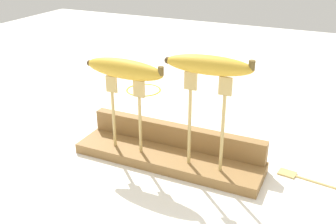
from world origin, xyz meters
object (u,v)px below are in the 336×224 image
Objects in this scene: fork_stand_left at (126,107)px; fork_fallen_near at (307,179)px; wire_coil at (144,89)px; banana_raised_left at (124,69)px; banana_raised_right at (209,65)px; fork_stand_right at (206,114)px.

fork_stand_left is 0.41m from fork_fallen_near.
fork_stand_left reaches higher than wire_coil.
banana_raised_left reaches higher than fork_stand_left.
banana_raised_left is 0.44m from fork_fallen_near.
banana_raised_right is 0.58m from wire_coil.
fork_stand_right is (0.18, 0.00, 0.02)m from fork_stand_left.
banana_raised_left is 1.12× the size of fork_fallen_near.
fork_fallen_near reaches higher than wire_coil.
fork_stand_right is 0.54m from wire_coil.
fork_stand_left is 0.88× the size of banana_raised_left.
banana_raised_left is at bearing 180.00° from fork_stand_right.
fork_stand_right is 0.26m from fork_fallen_near.
banana_raised_left is at bearing -168.99° from fork_fallen_near.
fork_stand_left reaches higher than fork_fallen_near.
fork_fallen_near is (0.20, 0.07, -0.14)m from fork_stand_right.
banana_raised_left reaches higher than fork_fallen_near.
fork_stand_left is 0.09m from banana_raised_left.
banana_raised_right reaches higher than fork_stand_right.
fork_stand_right reaches higher than wire_coil.
fork_stand_left is 0.18m from fork_stand_right.
banana_raised_right reaches higher than banana_raised_left.
wire_coil is (-0.17, 0.39, -0.21)m from banana_raised_left.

